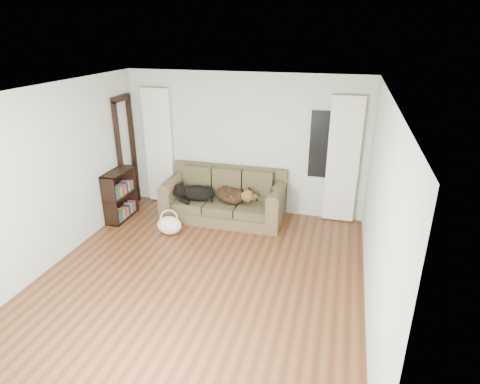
% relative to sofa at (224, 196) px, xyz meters
% --- Properties ---
extents(floor, '(5.00, 5.00, 0.00)m').
position_rel_sofa_xyz_m(floor, '(0.26, -1.97, -0.45)').
color(floor, '#492715').
rests_on(floor, ground).
extents(ceiling, '(5.00, 5.00, 0.00)m').
position_rel_sofa_xyz_m(ceiling, '(0.26, -1.97, 2.15)').
color(ceiling, white).
rests_on(ceiling, ground).
extents(wall_back, '(4.50, 0.04, 2.60)m').
position_rel_sofa_xyz_m(wall_back, '(0.26, 0.53, 0.85)').
color(wall_back, '#B7BBB5').
rests_on(wall_back, ground).
extents(wall_left, '(0.04, 5.00, 2.60)m').
position_rel_sofa_xyz_m(wall_left, '(-1.99, -1.97, 0.85)').
color(wall_left, '#B7BBB5').
rests_on(wall_left, ground).
extents(wall_right, '(0.04, 5.00, 2.60)m').
position_rel_sofa_xyz_m(wall_right, '(2.51, -1.97, 0.85)').
color(wall_right, '#B7BBB5').
rests_on(wall_right, ground).
extents(curtain_left, '(0.55, 0.08, 2.25)m').
position_rel_sofa_xyz_m(curtain_left, '(-1.44, 0.45, 0.70)').
color(curtain_left, white).
rests_on(curtain_left, ground).
extents(curtain_right, '(0.55, 0.08, 2.25)m').
position_rel_sofa_xyz_m(curtain_right, '(2.06, 0.45, 0.70)').
color(curtain_right, white).
rests_on(curtain_right, ground).
extents(window_pane, '(0.50, 0.03, 1.20)m').
position_rel_sofa_xyz_m(window_pane, '(1.71, 0.50, 0.95)').
color(window_pane, black).
rests_on(window_pane, wall_back).
extents(door_casing, '(0.07, 0.60, 2.10)m').
position_rel_sofa_xyz_m(door_casing, '(-1.94, 0.07, 0.60)').
color(door_casing, black).
rests_on(door_casing, ground).
extents(sofa, '(2.19, 0.95, 0.90)m').
position_rel_sofa_xyz_m(sofa, '(0.00, 0.00, 0.00)').
color(sofa, brown).
rests_on(sofa, floor).
extents(dog_black_lab, '(0.66, 0.48, 0.27)m').
position_rel_sofa_xyz_m(dog_black_lab, '(-0.51, -0.08, 0.03)').
color(dog_black_lab, black).
rests_on(dog_black_lab, sofa).
extents(dog_shepherd, '(0.77, 0.73, 0.28)m').
position_rel_sofa_xyz_m(dog_shepherd, '(0.17, -0.02, 0.04)').
color(dog_shepherd, black).
rests_on(dog_shepherd, sofa).
extents(tv_remote, '(0.09, 0.18, 0.02)m').
position_rel_sofa_xyz_m(tv_remote, '(0.91, -0.17, 0.28)').
color(tv_remote, black).
rests_on(tv_remote, sofa).
extents(tote_bag, '(0.44, 0.34, 0.31)m').
position_rel_sofa_xyz_m(tote_bag, '(-0.72, -0.83, -0.29)').
color(tote_bag, beige).
rests_on(tote_bag, floor).
extents(bookshelf, '(0.35, 0.76, 0.93)m').
position_rel_sofa_xyz_m(bookshelf, '(-1.83, -0.49, 0.05)').
color(bookshelf, black).
rests_on(bookshelf, floor).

